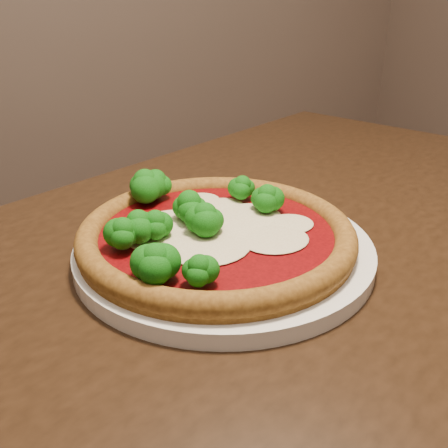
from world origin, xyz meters
name	(u,v)px	position (x,y,z in m)	size (l,w,h in m)	color
dining_table	(293,325)	(0.17, 0.24, 0.65)	(1.47, 1.20, 0.75)	black
plate	(224,248)	(0.10, 0.28, 0.76)	(0.34, 0.34, 0.02)	white
pizza	(210,230)	(0.08, 0.28, 0.78)	(0.31, 0.31, 0.06)	brown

